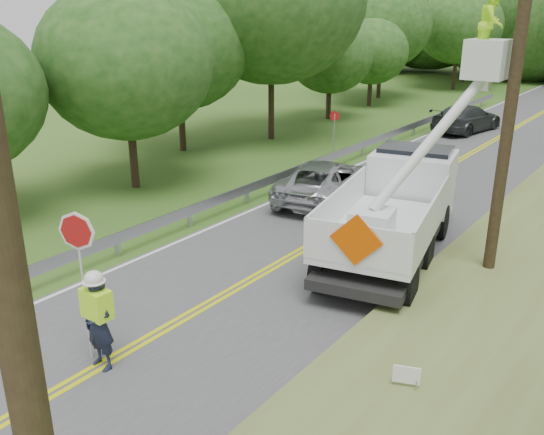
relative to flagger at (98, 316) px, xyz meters
The scene contains 10 objects.
ground 1.17m from the flagger, 107.39° to the right, with size 140.00×140.00×0.00m, color #2B5318.
road 13.88m from the flagger, 90.22° to the left, with size 7.20×96.00×0.03m.
guardrail 15.30m from the flagger, 105.44° to the left, with size 0.18×48.00×0.77m.
treeline_left 32.03m from the flagger, 109.25° to the left, with size 10.80×55.47×11.61m.
flagger is the anchor object (origin of this frame).
bucket_truck 9.69m from the flagger, 77.07° to the left, with size 4.49×7.92×7.30m.
suv_silver 12.04m from the flagger, 99.78° to the left, with size 2.49×5.41×1.50m, color #A6A9AE.
suv_darkgrey 27.61m from the flagger, 94.40° to the left, with size 2.14×5.27×1.53m, color #34383C.
stop_sign_permanent 18.35m from the flagger, 106.11° to the left, with size 0.40×0.31×2.26m.
yard_sign 6.00m from the flagger, 26.11° to the left, with size 0.48×0.21×0.73m.
Camera 1 is at (8.77, -5.92, 6.88)m, focal length 38.59 mm.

